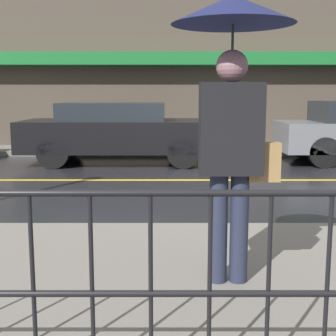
% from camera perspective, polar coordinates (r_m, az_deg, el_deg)
% --- Properties ---
extents(ground_plane, '(80.00, 80.00, 0.00)m').
position_cam_1_polar(ground_plane, '(8.89, 5.39, -1.48)').
color(ground_plane, black).
extents(sidewalk_near, '(28.00, 3.19, 0.13)m').
position_cam_1_polar(sidewalk_near, '(4.06, 12.20, -13.52)').
color(sidewalk_near, slate).
rests_on(sidewalk_near, ground_plane).
extents(sidewalk_far, '(28.00, 1.62, 0.13)m').
position_cam_1_polar(sidewalk_far, '(13.08, 3.67, 2.16)').
color(sidewalk_far, slate).
rests_on(sidewalk_far, ground_plane).
extents(lane_marking, '(25.20, 0.12, 0.01)m').
position_cam_1_polar(lane_marking, '(8.89, 5.39, -1.46)').
color(lane_marking, gold).
rests_on(lane_marking, ground_plane).
extents(building_storefront, '(28.00, 0.85, 6.94)m').
position_cam_1_polar(building_storefront, '(14.04, 3.56, 16.37)').
color(building_storefront, '#4C4238').
rests_on(building_storefront, ground_plane).
extents(railing_foreground, '(12.00, 0.04, 1.00)m').
position_cam_1_polar(railing_foreground, '(2.61, 18.99, -10.69)').
color(railing_foreground, black).
rests_on(railing_foreground, sidewalk_near).
extents(pedestrian, '(0.92, 0.92, 2.19)m').
position_cam_1_polar(pedestrian, '(3.59, 7.91, 11.03)').
color(pedestrian, '#23283D').
rests_on(pedestrian, sidewalk_near).
extents(car_black, '(4.58, 1.92, 1.42)m').
position_cam_1_polar(car_black, '(11.06, -5.86, 4.49)').
color(car_black, black).
rests_on(car_black, ground_plane).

